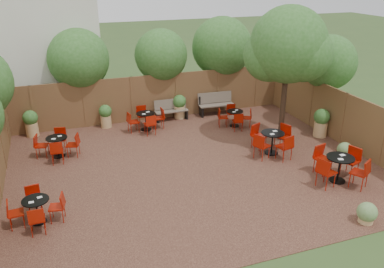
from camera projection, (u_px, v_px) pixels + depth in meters
name	position (u px, v px, depth m)	size (l,w,h in m)	color
ground	(194.00, 167.00, 13.57)	(80.00, 80.00, 0.00)	#354F23
courtyard_paving	(194.00, 167.00, 13.56)	(12.00, 10.00, 0.02)	#331B15
fence_back	(155.00, 97.00, 17.53)	(12.00, 0.08, 2.00)	#573320
fence_right	(343.00, 119.00, 15.05)	(0.08, 10.00, 2.00)	#573320
neighbour_building	(36.00, 23.00, 17.58)	(5.00, 4.00, 8.00)	beige
overhang_foliage	(123.00, 71.00, 14.65)	(15.71, 10.99, 2.80)	#2C5D1E
courtyard_tree	(288.00, 49.00, 14.37)	(2.89, 2.81, 5.08)	black
park_bench_left	(171.00, 109.00, 17.59)	(1.47, 0.50, 0.90)	brown
park_bench_right	(216.00, 103.00, 18.24)	(1.64, 0.61, 1.00)	brown
bistro_tables	(202.00, 146.00, 14.03)	(10.47, 7.89, 0.96)	black
planters	(171.00, 116.00, 16.46)	(11.40, 4.49, 1.14)	tan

